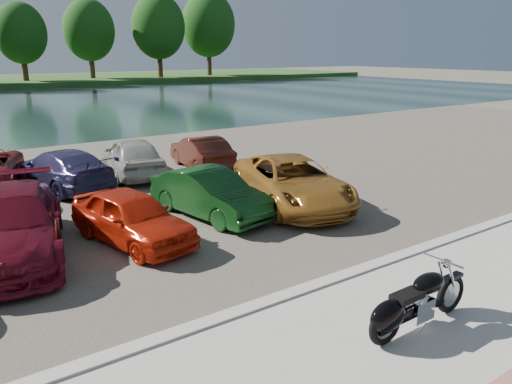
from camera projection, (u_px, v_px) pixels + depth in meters
ground at (457, 310)px, 8.72m from camera, size 200.00×200.00×0.00m
kerb at (371, 268)px, 10.27m from camera, size 60.00×0.30×0.14m
parking_lot at (176, 180)px, 17.37m from camera, size 60.00×18.00×0.04m
river at (15, 107)px, 40.22m from camera, size 120.00×40.00×0.00m
far_trees at (5, 24)px, 60.88m from camera, size 70.25×10.68×12.52m
motorcycle at (411, 305)px, 7.77m from camera, size 2.33×0.75×1.05m
car_3 at (12, 224)px, 10.74m from camera, size 3.15×5.36×1.46m
car_4 at (132, 217)px, 11.56m from camera, size 2.17×3.85×1.23m
car_5 at (210, 194)px, 13.39m from camera, size 1.94×4.00×1.26m
car_6 at (292, 182)px, 14.35m from camera, size 3.58×5.41×1.38m
car_11 at (61, 169)px, 16.08m from camera, size 2.78×4.72×1.28m
car_12 at (133, 157)px, 17.71m from camera, size 2.32×4.35×1.41m
car_13 at (201, 152)px, 18.88m from camera, size 1.79×3.87×1.23m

